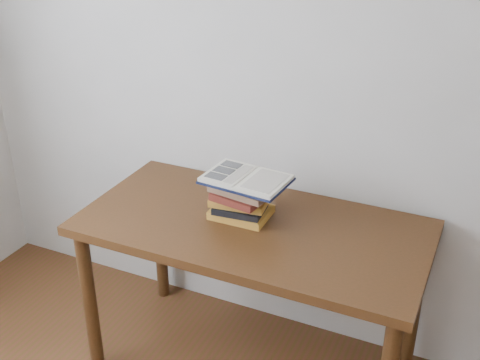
% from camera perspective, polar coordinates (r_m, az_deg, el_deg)
% --- Properties ---
extents(desk, '(1.39, 0.70, 0.75)m').
position_cam_1_polar(desk, '(2.46, 1.20, -6.11)').
color(desk, '#462411').
rests_on(desk, ground).
extents(book_stack, '(0.27, 0.21, 0.18)m').
position_cam_1_polar(book_stack, '(2.42, 0.15, -1.69)').
color(book_stack, gold).
rests_on(book_stack, desk).
extents(open_book, '(0.34, 0.25, 0.03)m').
position_cam_1_polar(open_book, '(2.34, 0.61, 0.10)').
color(open_book, black).
rests_on(open_book, book_stack).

